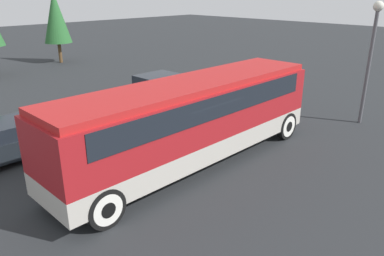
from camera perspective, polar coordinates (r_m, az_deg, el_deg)
The scene contains 6 objects.
ground_plane at distance 13.65m, azimuth -0.00°, elevation -5.42°, with size 120.00×120.00×0.00m, color #26282B.
tour_bus at distance 13.01m, azimuth 0.30°, elevation 2.08°, with size 10.86×2.52×3.06m.
parked_car_near at distance 21.71m, azimuth -5.04°, elevation 6.33°, with size 4.42×1.97×1.40m.
parked_car_mid at distance 15.43m, azimuth -24.59°, elevation -1.32°, with size 4.53×1.96×1.45m.
lamp_post at distance 18.68m, azimuth 25.74°, elevation 11.29°, with size 0.44×0.44×5.49m.
tree_right at distance 34.23m, azimuth -20.05°, elevation 15.62°, with size 2.24×2.24×5.92m.
Camera 1 is at (-8.73, -8.64, 5.95)m, focal length 35.00 mm.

